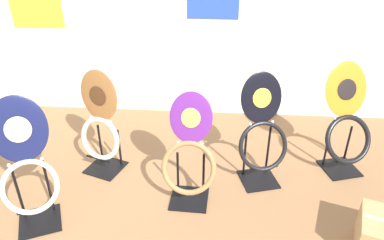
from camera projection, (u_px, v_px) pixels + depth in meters
The scene contains 5 objects.
toilet_seat_display_orange_sun at pixel (347, 126), 2.99m from camera, with size 0.47×0.46×0.89m.
toilet_seat_display_purple_note at pixel (189, 159), 2.67m from camera, with size 0.40×0.33×0.83m.
toilet_seat_display_woodgrain at pixel (100, 127), 2.98m from camera, with size 0.39×0.36×0.88m.
toilet_seat_display_jazz_black at pixel (262, 135), 2.85m from camera, with size 0.43×0.38×0.89m.
toilet_seat_display_navy_moon at pixel (27, 170), 2.45m from camera, with size 0.47×0.45×0.91m.
Camera 1 is at (0.79, -1.21, 1.94)m, focal length 35.00 mm.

